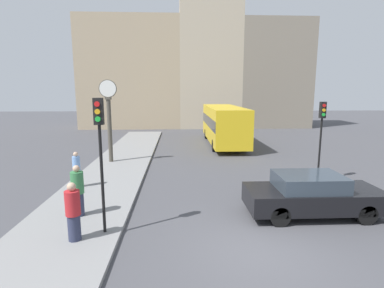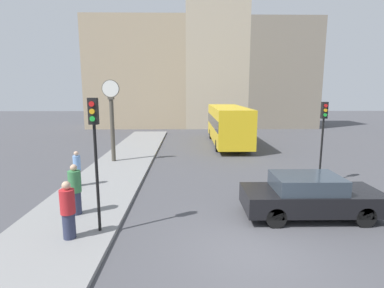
{
  "view_description": "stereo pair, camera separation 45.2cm",
  "coord_description": "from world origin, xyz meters",
  "px_view_note": "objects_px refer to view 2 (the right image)",
  "views": [
    {
      "loc": [
        -2.22,
        -7.52,
        4.35
      ],
      "look_at": [
        -1.56,
        6.55,
        1.87
      ],
      "focal_mm": 28.0,
      "sensor_mm": 36.0,
      "label": 1
    },
    {
      "loc": [
        -1.77,
        -7.54,
        4.35
      ],
      "look_at": [
        -1.56,
        6.55,
        1.87
      ],
      "focal_mm": 28.0,
      "sensor_mm": 36.0,
      "label": 2
    }
  ],
  "objects_px": {
    "traffic_light_far": "(323,126)",
    "bus_distant": "(228,123)",
    "traffic_light_near": "(95,138)",
    "street_clock": "(112,118)",
    "sedan_car": "(310,196)",
    "pedestrian_red_top": "(68,211)",
    "pedestrian_blue_stripe": "(77,169)",
    "pedestrian_green_hoodie": "(75,190)"
  },
  "relations": [
    {
      "from": "traffic_light_far",
      "to": "bus_distant",
      "type": "bearing_deg",
      "value": 105.32
    },
    {
      "from": "traffic_light_near",
      "to": "street_clock",
      "type": "bearing_deg",
      "value": 101.1
    },
    {
      "from": "sedan_car",
      "to": "bus_distant",
      "type": "relative_size",
      "value": 0.48
    },
    {
      "from": "sedan_car",
      "to": "traffic_light_near",
      "type": "xyz_separation_m",
      "value": [
        -6.96,
        -1.25,
        2.25
      ]
    },
    {
      "from": "traffic_light_near",
      "to": "street_clock",
      "type": "height_order",
      "value": "street_clock"
    },
    {
      "from": "pedestrian_red_top",
      "to": "bus_distant",
      "type": "bearing_deg",
      "value": 67.47
    },
    {
      "from": "pedestrian_blue_stripe",
      "to": "pedestrian_green_hoodie",
      "type": "bearing_deg",
      "value": -71.19
    },
    {
      "from": "sedan_car",
      "to": "pedestrian_green_hoodie",
      "type": "relative_size",
      "value": 2.64
    },
    {
      "from": "traffic_light_far",
      "to": "pedestrian_green_hoodie",
      "type": "height_order",
      "value": "traffic_light_far"
    },
    {
      "from": "bus_distant",
      "to": "pedestrian_blue_stripe",
      "type": "bearing_deg",
      "value": -125.97
    },
    {
      "from": "sedan_car",
      "to": "bus_distant",
      "type": "xyz_separation_m",
      "value": [
        -0.93,
        14.6,
        1.01
      ]
    },
    {
      "from": "sedan_car",
      "to": "traffic_light_near",
      "type": "height_order",
      "value": "traffic_light_near"
    },
    {
      "from": "traffic_light_near",
      "to": "pedestrian_green_hoodie",
      "type": "bearing_deg",
      "value": 132.64
    },
    {
      "from": "sedan_car",
      "to": "street_clock",
      "type": "xyz_separation_m",
      "value": [
        -8.8,
        8.14,
        2.03
      ]
    },
    {
      "from": "street_clock",
      "to": "pedestrian_green_hoodie",
      "type": "relative_size",
      "value": 2.76
    },
    {
      "from": "traffic_light_near",
      "to": "pedestrian_green_hoodie",
      "type": "height_order",
      "value": "traffic_light_near"
    },
    {
      "from": "traffic_light_near",
      "to": "street_clock",
      "type": "xyz_separation_m",
      "value": [
        -1.84,
        9.38,
        -0.22
      ]
    },
    {
      "from": "pedestrian_blue_stripe",
      "to": "traffic_light_far",
      "type": "bearing_deg",
      "value": 3.07
    },
    {
      "from": "traffic_light_near",
      "to": "pedestrian_blue_stripe",
      "type": "distance_m",
      "value": 5.39
    },
    {
      "from": "sedan_car",
      "to": "traffic_light_near",
      "type": "bearing_deg",
      "value": -169.85
    },
    {
      "from": "traffic_light_near",
      "to": "pedestrian_red_top",
      "type": "relative_size",
      "value": 2.36
    },
    {
      "from": "sedan_car",
      "to": "street_clock",
      "type": "bearing_deg",
      "value": 137.23
    },
    {
      "from": "sedan_car",
      "to": "traffic_light_far",
      "type": "bearing_deg",
      "value": 61.83
    },
    {
      "from": "sedan_car",
      "to": "pedestrian_red_top",
      "type": "distance_m",
      "value": 7.89
    },
    {
      "from": "sedan_car",
      "to": "traffic_light_near",
      "type": "distance_m",
      "value": 7.42
    },
    {
      "from": "sedan_car",
      "to": "pedestrian_green_hoodie",
      "type": "height_order",
      "value": "pedestrian_green_hoodie"
    },
    {
      "from": "pedestrian_red_top",
      "to": "pedestrian_blue_stripe",
      "type": "xyz_separation_m",
      "value": [
        -1.51,
        4.9,
        -0.04
      ]
    },
    {
      "from": "sedan_car",
      "to": "pedestrian_red_top",
      "type": "bearing_deg",
      "value": -167.43
    },
    {
      "from": "traffic_light_near",
      "to": "street_clock",
      "type": "relative_size",
      "value": 0.82
    },
    {
      "from": "traffic_light_far",
      "to": "street_clock",
      "type": "xyz_separation_m",
      "value": [
        -10.83,
        4.34,
        0.02
      ]
    },
    {
      "from": "pedestrian_red_top",
      "to": "pedestrian_blue_stripe",
      "type": "distance_m",
      "value": 5.13
    },
    {
      "from": "traffic_light_near",
      "to": "pedestrian_blue_stripe",
      "type": "relative_size",
      "value": 2.52
    },
    {
      "from": "sedan_car",
      "to": "pedestrian_green_hoodie",
      "type": "distance_m",
      "value": 8.14
    },
    {
      "from": "traffic_light_far",
      "to": "street_clock",
      "type": "distance_m",
      "value": 11.67
    },
    {
      "from": "traffic_light_far",
      "to": "pedestrian_green_hoodie",
      "type": "distance_m",
      "value": 10.98
    },
    {
      "from": "sedan_car",
      "to": "pedestrian_blue_stripe",
      "type": "height_order",
      "value": "pedestrian_blue_stripe"
    },
    {
      "from": "traffic_light_near",
      "to": "traffic_light_far",
      "type": "bearing_deg",
      "value": 29.27
    },
    {
      "from": "traffic_light_far",
      "to": "pedestrian_blue_stripe",
      "type": "height_order",
      "value": "traffic_light_far"
    },
    {
      "from": "sedan_car",
      "to": "pedestrian_blue_stripe",
      "type": "relative_size",
      "value": 2.93
    },
    {
      "from": "bus_distant",
      "to": "pedestrian_green_hoodie",
      "type": "xyz_separation_m",
      "value": [
        -7.2,
        -14.57,
        -0.76
      ]
    },
    {
      "from": "street_clock",
      "to": "pedestrian_blue_stripe",
      "type": "distance_m",
      "value": 5.3
    },
    {
      "from": "bus_distant",
      "to": "pedestrian_red_top",
      "type": "relative_size",
      "value": 5.74
    }
  ]
}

